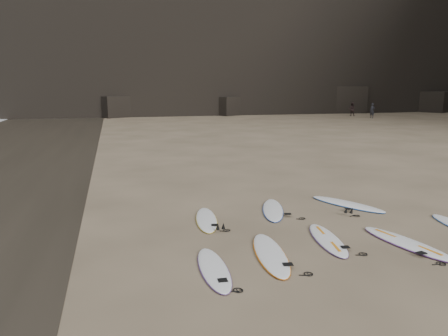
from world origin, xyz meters
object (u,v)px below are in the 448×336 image
(surfboard_2, at_px, (328,239))
(surfboard_7, at_px, (347,204))
(person_b, at_px, (352,109))
(surfboard_6, at_px, (273,209))
(surfboard_0, at_px, (214,268))
(surfboard_5, at_px, (206,219))
(person_a, at_px, (372,111))
(surfboard_3, at_px, (406,243))
(surfboard_1, at_px, (271,254))

(surfboard_2, relative_size, surfboard_7, 0.92)
(surfboard_7, bearing_deg, person_b, 31.67)
(surfboard_6, bearing_deg, surfboard_0, -107.77)
(surfboard_0, height_order, surfboard_5, same)
(surfboard_2, height_order, surfboard_7, surfboard_7)
(surfboard_7, bearing_deg, person_a, 28.38)
(surfboard_2, relative_size, person_a, 1.42)
(surfboard_3, height_order, surfboard_5, surfboard_3)
(person_a, bearing_deg, person_b, 166.19)
(surfboard_0, distance_m, surfboard_3, 4.94)
(surfboard_5, height_order, person_b, person_b)
(surfboard_0, height_order, surfboard_2, surfboard_2)
(surfboard_1, bearing_deg, person_a, 63.27)
(person_b, bearing_deg, surfboard_0, 86.71)
(surfboard_2, xyz_separation_m, surfboard_7, (2.18, 2.84, 0.00))
(surfboard_1, xyz_separation_m, person_b, (25.34, 39.79, 0.79))
(surfboard_3, bearing_deg, person_a, 46.24)
(person_b, bearing_deg, surfboard_3, 91.67)
(surfboard_0, bearing_deg, surfboard_1, 20.23)
(surfboard_1, relative_size, person_a, 1.57)
(surfboard_3, relative_size, surfboard_6, 1.08)
(surfboard_1, xyz_separation_m, surfboard_7, (3.91, 3.39, -0.00))
(surfboard_5, bearing_deg, surfboard_6, 20.01)
(surfboard_2, relative_size, person_b, 1.46)
(surfboard_0, bearing_deg, surfboard_3, 5.89)
(surfboard_0, relative_size, surfboard_3, 0.87)
(surfboard_0, bearing_deg, surfboard_5, 82.98)
(surfboard_2, height_order, surfboard_3, surfboard_3)
(surfboard_2, distance_m, surfboard_6, 2.86)
(surfboard_0, height_order, surfboard_6, surfboard_6)
(surfboard_0, xyz_separation_m, surfboard_1, (1.45, 0.47, 0.01))
(surfboard_3, bearing_deg, surfboard_2, 145.78)
(surfboard_3, relative_size, surfboard_7, 1.01)
(surfboard_2, relative_size, surfboard_3, 0.90)
(surfboard_1, height_order, surfboard_3, same)
(surfboard_3, xyz_separation_m, surfboard_7, (0.42, 3.56, -0.00))
(person_b, bearing_deg, surfboard_7, 89.86)
(surfboard_2, bearing_deg, surfboard_6, 107.27)
(surfboard_3, xyz_separation_m, surfboard_5, (-4.37, 3.09, -0.01))
(person_a, bearing_deg, surfboard_2, -56.59)
(surfboard_7, bearing_deg, surfboard_2, -155.34)
(surfboard_0, xyz_separation_m, surfboard_5, (0.56, 3.39, 0.00))
(surfboard_3, bearing_deg, surfboard_5, 132.61)
(surfboard_1, relative_size, surfboard_2, 1.11)
(surfboard_6, relative_size, person_b, 1.50)
(surfboard_6, distance_m, person_a, 41.02)
(surfboard_1, bearing_deg, surfboard_7, 49.79)
(surfboard_1, xyz_separation_m, surfboard_3, (3.48, -0.16, 0.00))
(surfboard_1, distance_m, surfboard_3, 3.49)
(surfboard_2, bearing_deg, surfboard_1, -153.06)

